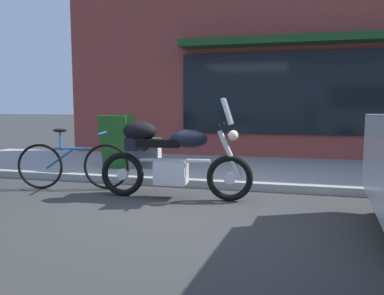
% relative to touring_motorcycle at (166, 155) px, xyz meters
% --- Properties ---
extents(ground_plane, '(80.00, 80.00, 0.00)m').
position_rel_touring_motorcycle_xyz_m(ground_plane, '(0.33, -0.49, -0.60)').
color(ground_plane, '#313131').
extents(touring_motorcycle, '(2.17, 0.62, 1.39)m').
position_rel_touring_motorcycle_xyz_m(touring_motorcycle, '(0.00, 0.00, 0.00)').
color(touring_motorcycle, black).
rests_on(touring_motorcycle, ground_plane).
extents(parked_bicycle, '(1.70, 0.56, 0.94)m').
position_rel_touring_motorcycle_xyz_m(parked_bicycle, '(-1.57, 0.17, -0.22)').
color(parked_bicycle, black).
rests_on(parked_bicycle, ground_plane).
extents(sandwich_board_sign, '(0.55, 0.42, 0.99)m').
position_rel_touring_motorcycle_xyz_m(sandwich_board_sign, '(-1.42, 1.44, 0.02)').
color(sandwich_board_sign, '#1E511E').
rests_on(sandwich_board_sign, sidewalk_curb).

